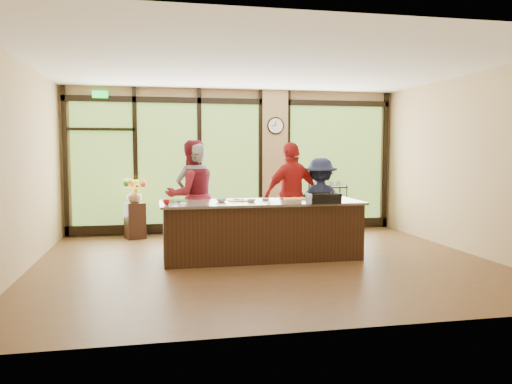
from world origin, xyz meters
name	(u,v)px	position (x,y,z in m)	size (l,w,h in m)	color
floor	(265,262)	(0.00, 0.00, 0.00)	(7.00, 7.00, 0.00)	#51341C
ceiling	(266,66)	(0.00, 0.00, 3.00)	(7.00, 7.00, 0.00)	silver
back_wall	(235,161)	(0.00, 3.00, 1.50)	(7.00, 7.00, 0.00)	tan
left_wall	(20,167)	(-3.50, 0.00, 1.50)	(6.00, 6.00, 0.00)	tan
right_wall	(470,164)	(3.50, 0.00, 1.50)	(6.00, 6.00, 0.00)	tan
window_wall	(243,166)	(0.16, 2.95, 1.39)	(6.90, 0.12, 3.00)	tan
island_base	(261,231)	(0.00, 0.30, 0.44)	(3.10, 1.00, 0.88)	black
countertop	(261,202)	(0.00, 0.30, 0.90)	(3.20, 1.10, 0.04)	slate
wall_clock	(276,126)	(0.85, 2.87, 2.25)	(0.36, 0.04, 0.36)	black
cook_left	(195,197)	(-1.00, 1.08, 0.93)	(0.68, 0.44, 1.85)	gray
cook_midleft	(192,196)	(-1.05, 1.11, 0.95)	(0.93, 0.72, 1.90)	maroon
cook_midright	(292,195)	(0.71, 1.03, 0.94)	(1.10, 0.46, 1.88)	#A11918
cook_right	(320,203)	(1.23, 1.02, 0.80)	(1.03, 0.59, 1.60)	#181D36
roasting_pan	(323,200)	(0.88, -0.15, 0.96)	(0.47, 0.37, 0.08)	black
mixing_bowl	(325,198)	(1.05, 0.26, 0.96)	(0.34, 0.34, 0.08)	silver
cutting_board_left	(175,201)	(-1.35, 0.62, 0.93)	(0.37, 0.28, 0.01)	#529536
cutting_board_center	(240,201)	(-0.33, 0.42, 0.93)	(0.36, 0.27, 0.01)	yellow
cutting_board_right	(297,199)	(0.66, 0.52, 0.93)	(0.43, 0.32, 0.01)	yellow
prep_bowl_near	(221,200)	(-0.64, 0.33, 0.95)	(0.16, 0.16, 0.05)	silver
prep_bowl_mid	(251,200)	(-0.17, 0.24, 0.94)	(0.13, 0.13, 0.04)	silver
prep_bowl_far	(265,199)	(0.10, 0.44, 0.94)	(0.13, 0.13, 0.03)	silver
red_ramekin	(166,202)	(-1.50, 0.08, 0.96)	(0.10, 0.10, 0.08)	red
flower_stand	(135,221)	(-2.07, 2.54, 0.35)	(0.35, 0.35, 0.71)	black
flower_vase	(134,195)	(-2.07, 2.54, 0.86)	(0.29, 0.29, 0.30)	#937650
bar_cart	(327,201)	(1.98, 2.75, 0.64)	(0.84, 0.57, 1.07)	black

